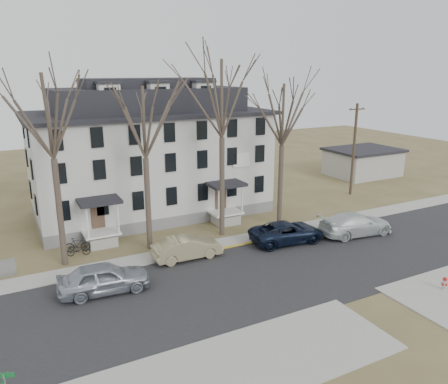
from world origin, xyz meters
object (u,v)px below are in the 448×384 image
boarding_house (151,155)px  car_white (356,224)px  car_navy (287,233)px  bicycle_right (77,245)px  utility_pole_far (354,148)px  bicycle_left (78,250)px  car_tan (187,248)px  tree_mid_left (144,117)px  tree_mid_right (283,110)px  tree_far_left (49,110)px  fire_hydrant (444,284)px  tree_center (222,93)px  car_silver (104,279)px

boarding_house → car_white: (12.40, -13.12, -4.50)m
car_navy → bicycle_right: car_navy is taller
utility_pole_far → bicycle_left: size_ratio=5.94×
boarding_house → bicycle_left: bearing=-137.8°
boarding_house → car_tan: 12.15m
car_navy → car_white: car_white is taller
car_navy → bicycle_left: bearing=78.3°
tree_mid_left → tree_mid_right: bearing=0.0°
tree_far_left → bicycle_left: size_ratio=8.58×
boarding_house → fire_hydrant: size_ratio=23.98×
car_white → fire_hydrant: bearing=175.2°
tree_mid_right → car_tan: 13.51m
tree_far_left → bicycle_right: 10.02m
car_navy → bicycle_right: bearing=75.6°
tree_far_left → tree_mid_left: size_ratio=1.08×
car_navy → boarding_house: bearing=35.3°
tree_mid_left → tree_mid_right: (11.50, 0.00, 0.00)m
boarding_house → tree_far_left: size_ratio=1.52×
car_navy → car_white: (5.78, -1.21, 0.09)m
tree_far_left → bicycle_left: (1.07, 0.97, -9.92)m
tree_center → car_white: bearing=-27.8°
tree_mid_left → tree_center: tree_center is taller
bicycle_right → tree_center: bearing=-84.0°
boarding_house → fire_hydrant: bearing=-64.9°
car_white → boarding_house: bearing=49.9°
car_silver → car_white: (19.89, 0.24, -0.02)m
tree_center → bicycle_left: (-10.93, 0.97, -10.66)m
car_silver → bicycle_left: car_silver is taller
tree_center → utility_pole_far: 19.03m
tree_mid_left → tree_mid_right: size_ratio=1.00×
car_tan → fire_hydrant: car_tan is taller
car_tan → bicycle_left: bearing=60.0°
tree_center → car_silver: 15.52m
bicycle_left → utility_pole_far: bearing=-71.1°
car_white → tree_mid_right: bearing=44.6°
tree_far_left → car_navy: bearing=-13.5°
car_white → fire_hydrant: car_white is taller
tree_mid_right → bicycle_right: bearing=174.1°
car_silver → bicycle_right: bearing=7.9°
car_silver → car_navy: 14.18m
tree_mid_left → fire_hydrant: 21.73m
utility_pole_far → bicycle_left: (-28.43, -3.23, -4.48)m
tree_mid_left → car_white: (15.40, -4.97, -8.72)m
car_tan → bicycle_left: 7.76m
tree_mid_left → car_silver: 11.08m
boarding_house → tree_mid_right: bearing=-43.8°
tree_mid_left → utility_pole_far: bearing=10.1°
tree_center → fire_hydrant: size_ratio=16.95×
tree_center → car_tan: bearing=-144.8°
tree_far_left → car_navy: tree_far_left is taller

